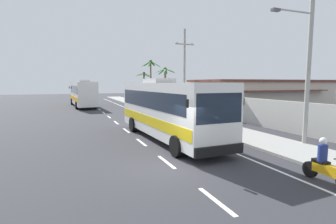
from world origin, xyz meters
name	(u,v)px	position (x,y,z in m)	size (l,w,h in m)	color
ground_plane	(172,166)	(0.00, 0.00, 0.00)	(160.00, 160.00, 0.00)	#303035
sidewalk_kerb	(201,122)	(6.80, 10.00, 0.07)	(3.20, 90.00, 0.14)	#999993
lane_markings	(139,119)	(2.40, 14.31, 0.00)	(3.89, 71.00, 0.01)	white
boundary_wall	(214,106)	(10.60, 14.00, 1.11)	(0.24, 60.00, 2.22)	#B2B2AD
coach_bus_foreground	(167,108)	(1.77, 5.14, 1.97)	(3.36, 11.22, 3.79)	white
coach_bus_far_lane	(83,93)	(-1.75, 30.52, 2.04)	(3.46, 12.36, 3.92)	white
motorcycle_beside_bus	(325,165)	(4.28, -3.66, 0.65)	(0.56, 1.96, 1.60)	black
pedestrian_near_kerb	(202,110)	(7.43, 10.88, 1.08)	(0.36, 0.36, 1.79)	#75388E
pedestrian_midwalk	(169,107)	(5.98, 15.37, 1.04)	(0.36, 0.36, 1.71)	black
utility_pole_nearest	(308,49)	(8.27, 0.74, 5.34)	(3.99, 0.24, 9.99)	#9E9E99
utility_pole_mid	(184,70)	(8.84, 17.79, 5.00)	(2.34, 0.24, 9.63)	#9E9E99
palm_nearest	(144,81)	(10.29, 39.65, 3.91)	(3.12, 3.27, 5.66)	brown
palm_second	(151,71)	(9.69, 33.29, 5.53)	(3.53, 3.43, 7.43)	brown
palm_third	(165,78)	(10.21, 27.70, 4.18)	(3.30, 3.07, 5.88)	brown
roadside_building	(262,96)	(17.45, 14.62, 1.94)	(16.21, 7.86, 3.85)	beige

